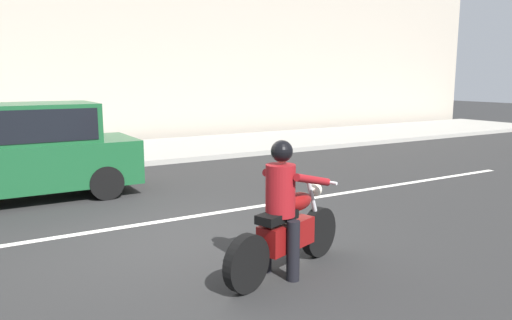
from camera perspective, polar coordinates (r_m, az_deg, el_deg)
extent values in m
plane|color=#282828|center=(7.18, -9.89, -9.04)|extent=(80.00, 80.00, 0.00)
cube|color=#99968E|center=(14.74, -21.14, 0.32)|extent=(40.00, 4.40, 0.14)
cube|color=silver|center=(7.92, -13.93, -7.38)|extent=(18.00, 0.14, 0.01)
cylinder|color=black|center=(6.40, 7.29, -8.27)|extent=(0.64, 0.32, 0.64)
cylinder|color=black|center=(5.34, -1.07, -11.91)|extent=(0.64, 0.32, 0.64)
cylinder|color=silver|center=(6.21, 6.76, -5.42)|extent=(0.35, 0.17, 0.77)
cube|color=maroon|center=(5.81, 3.53, -8.65)|extent=(0.82, 0.52, 0.32)
ellipsoid|color=maroon|center=(5.88, 4.84, -4.82)|extent=(0.53, 0.39, 0.22)
cube|color=black|center=(5.59, 2.46, -6.61)|extent=(0.57, 0.40, 0.10)
cylinder|color=silver|center=(6.08, 6.52, -2.29)|extent=(0.27, 0.67, 0.04)
sphere|color=silver|center=(6.17, 6.90, -3.44)|extent=(0.17, 0.17, 0.17)
cylinder|color=silver|center=(5.71, 0.39, -10.21)|extent=(0.68, 0.30, 0.07)
cylinder|color=black|center=(5.63, 4.33, -10.47)|extent=(0.19, 0.19, 0.69)
cylinder|color=black|center=(5.85, 1.09, -9.64)|extent=(0.19, 0.19, 0.69)
cylinder|color=maroon|center=(5.56, 2.85, -3.54)|extent=(0.43, 0.43, 0.59)
cylinder|color=maroon|center=(5.68, 6.60, -2.31)|extent=(0.66, 0.31, 0.25)
cylinder|color=maroon|center=(5.93, 3.04, -1.76)|extent=(0.66, 0.31, 0.25)
sphere|color=tan|center=(5.50, 3.02, 0.72)|extent=(0.20, 0.20, 0.20)
sphere|color=black|center=(5.50, 3.02, 1.03)|extent=(0.25, 0.25, 0.25)
cube|color=#164C28|center=(10.15, -24.66, -0.46)|extent=(3.82, 1.70, 0.84)
cube|color=#164C28|center=(10.06, -24.97, 3.92)|extent=(2.37, 1.56, 0.72)
cube|color=black|center=(10.06, -24.97, 3.92)|extent=(2.18, 1.59, 0.58)
cylinder|color=black|center=(10.39, -18.04, -1.74)|extent=(0.64, 1.76, 0.64)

